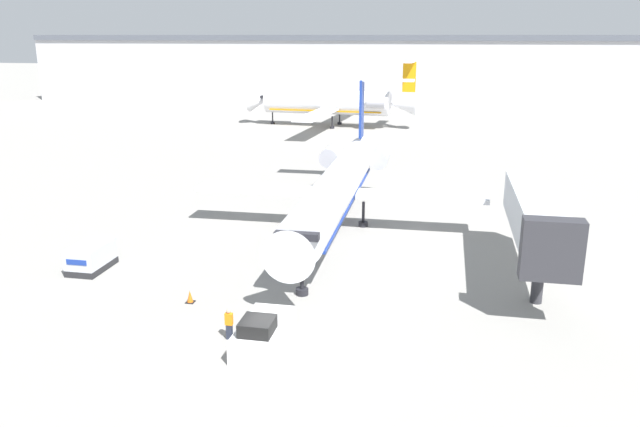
{
  "coord_description": "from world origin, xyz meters",
  "views": [
    {
      "loc": [
        8.07,
        -27.39,
        15.51
      ],
      "look_at": [
        0.0,
        12.98,
        3.7
      ],
      "focal_mm": 35.0,
      "sensor_mm": 36.0,
      "label": 1
    }
  ],
  "objects": [
    {
      "name": "ground_plane",
      "position": [
        0.0,
        0.0,
        0.0
      ],
      "size": [
        600.0,
        600.0,
        0.0
      ],
      "primitive_type": "plane",
      "color": "gray"
    },
    {
      "name": "terminal_building",
      "position": [
        0.0,
        120.0,
        7.79
      ],
      "size": [
        180.0,
        16.8,
        15.53
      ],
      "color": "#B2B2B7",
      "rests_on": "ground"
    },
    {
      "name": "airplane_main",
      "position": [
        -0.21,
        21.64,
        3.75
      ],
      "size": [
        24.14,
        33.96,
        11.22
      ],
      "color": "silver",
      "rests_on": "ground"
    },
    {
      "name": "pushback_tug",
      "position": [
        -0.51,
        0.65,
        0.73
      ],
      "size": [
        2.33,
        4.84,
        1.94
      ],
      "color": "silver",
      "rests_on": "ground"
    },
    {
      "name": "luggage_cart",
      "position": [
        -15.14,
        8.86,
        0.93
      ],
      "size": [
        2.07,
        3.5,
        1.85
      ],
      "color": "#232326",
      "rests_on": "ground"
    },
    {
      "name": "worker_near_tug",
      "position": [
        -2.49,
        1.01,
        0.9
      ],
      "size": [
        0.4,
        0.24,
        1.73
      ],
      "color": "#232838",
      "rests_on": "ground"
    },
    {
      "name": "traffic_cone_left",
      "position": [
        -6.39,
        5.02,
        0.37
      ],
      "size": [
        0.51,
        0.51,
        0.77
      ],
      "color": "black",
      "rests_on": "ground"
    },
    {
      "name": "airplane_parked_far_left",
      "position": [
        -11.62,
        80.86,
        4.18
      ],
      "size": [
        30.31,
        37.37,
        11.37
      ],
      "color": "white",
      "rests_on": "ground"
    },
    {
      "name": "jet_bridge",
      "position": [
        14.05,
        12.2,
        4.46
      ],
      "size": [
        3.2,
        14.7,
        6.19
      ],
      "color": "#2D2D33",
      "rests_on": "ground"
    }
  ]
}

